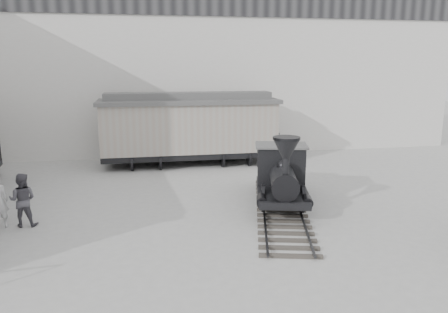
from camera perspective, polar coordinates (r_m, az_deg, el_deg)
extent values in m
plane|color=#9E9E9B|center=(13.09, 2.06, -12.22)|extent=(90.00, 90.00, 0.00)
cube|color=silver|center=(26.76, -5.26, 12.26)|extent=(34.00, 2.40, 11.00)
cube|color=#3F3B34|center=(16.43, 7.50, -6.90)|extent=(3.84, 8.53, 0.15)
cube|color=#2D2D30|center=(16.38, 5.21, -6.73)|extent=(2.15, 8.10, 0.05)
cube|color=#2D2D30|center=(16.48, 9.79, -6.75)|extent=(2.15, 8.10, 0.05)
cylinder|color=black|center=(15.79, 5.10, -5.45)|extent=(0.35, 0.99, 1.00)
cylinder|color=black|center=(15.89, 10.22, -5.48)|extent=(0.35, 0.99, 1.00)
cylinder|color=black|center=(16.91, 4.99, -4.25)|extent=(0.35, 0.99, 1.00)
cylinder|color=black|center=(17.01, 9.77, -4.29)|extent=(0.35, 0.99, 1.00)
cube|color=black|center=(16.35, 7.53, -4.49)|extent=(2.57, 3.61, 0.25)
cylinder|color=black|center=(15.59, 7.75, -3.10)|extent=(1.40, 2.25, 0.91)
cylinder|color=black|center=(14.63, 8.06, -1.26)|extent=(0.29, 0.29, 0.54)
cone|color=black|center=(14.50, 8.13, 1.00)|extent=(1.06, 1.06, 0.63)
sphere|color=black|center=(15.83, 7.70, -1.24)|extent=(0.47, 0.47, 0.47)
cube|color=black|center=(16.93, 7.42, -1.01)|extent=(2.02, 1.63, 1.41)
cube|color=#565656|center=(16.78, 7.49, 1.45)|extent=(2.24, 1.85, 0.07)
cube|color=black|center=(18.63, 7.05, -1.38)|extent=(2.03, 2.16, 0.82)
cylinder|color=black|center=(23.72, -10.15, -0.24)|extent=(2.05, 0.83, 0.82)
cylinder|color=black|center=(24.19, 1.04, 0.20)|extent=(2.05, 0.83, 0.82)
cube|color=black|center=(23.80, -4.50, 0.46)|extent=(9.21, 2.61, 0.31)
cube|color=#A19487|center=(23.55, -4.56, 3.87)|extent=(9.21, 2.72, 2.55)
cube|color=#565656|center=(23.40, -4.62, 7.22)|extent=(9.52, 3.02, 0.20)
cube|color=#565656|center=(23.38, -4.63, 7.92)|extent=(8.79, 1.28, 0.37)
imported|color=#49474E|center=(16.14, -24.83, -5.16)|extent=(0.95, 0.77, 1.83)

